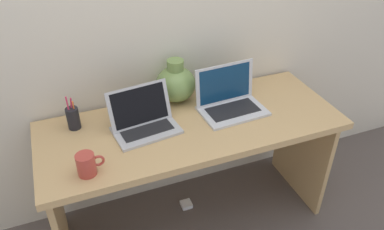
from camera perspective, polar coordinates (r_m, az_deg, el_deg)
The scene contains 9 objects.
ground_plane at distance 2.57m, azimuth 0.00°, elevation -15.05°, with size 6.00×6.00×0.00m, color #564C47.
back_wall at distance 2.15m, azimuth -3.56°, elevation 13.85°, with size 4.40×0.04×2.40m, color beige.
desk at distance 2.15m, azimuth 0.00°, elevation -4.54°, with size 1.63×0.64×0.76m.
laptop_left at distance 2.00m, azimuth -7.31°, elevation -0.53°, with size 0.36×0.26×0.22m.
laptop_right at distance 2.15m, azimuth 5.54°, elevation 2.53°, with size 0.37×0.26×0.24m.
green_vase at distance 2.20m, azimuth -2.43°, elevation 4.77°, with size 0.23×0.23×0.25m.
coffee_mug at distance 1.77m, azimuth -15.45°, elevation -7.12°, with size 0.13×0.08×0.11m.
pen_cup at distance 2.08m, azimuth -17.33°, elevation -0.42°, with size 0.07×0.07×0.19m.
power_brick at distance 2.62m, azimuth -0.84°, elevation -13.20°, with size 0.07×0.07×0.03m, color white.
Camera 1 is at (-0.61, -1.56, 1.94)m, focal length 35.71 mm.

